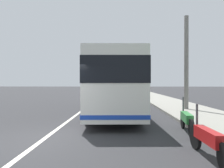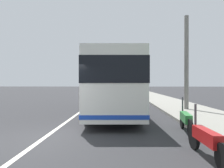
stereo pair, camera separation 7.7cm
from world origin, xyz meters
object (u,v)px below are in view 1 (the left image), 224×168
motorcycle_angled (187,120)px  car_ahead_same_lane (99,88)px  car_side_street (118,90)px  car_behind_bus (100,88)px  motorcycle_mid_row (208,140)px  car_oncoming (115,93)px  coach_bus (113,83)px  utility_pole (186,63)px

motorcycle_angled → car_ahead_same_lane: size_ratio=0.53×
motorcycle_angled → car_side_street: bearing=13.3°
motorcycle_angled → car_behind_bus: size_ratio=0.49×
motorcycle_mid_row → car_ahead_same_lane: (42.26, 6.93, 0.22)m
motorcycle_angled → car_oncoming: 15.78m
car_oncoming → car_side_street: car_oncoming is taller
car_side_street → car_ahead_same_lane: bearing=20.2°
coach_bus → motorcycle_mid_row: (-7.37, -2.48, -1.41)m
motorcycle_mid_row → car_side_street: (30.58, 2.16, 0.22)m
motorcycle_angled → car_ahead_same_lane: 40.41m
car_ahead_same_lane → utility_pole: size_ratio=0.67×
motorcycle_angled → car_oncoming: (15.50, 2.92, 0.25)m
car_behind_bus → car_ahead_same_lane: size_ratio=1.08×
coach_bus → utility_pole: size_ratio=1.66×
coach_bus → motorcycle_angled: coach_bus is taller
car_oncoming → car_ahead_same_lane: 24.63m
car_side_street → car_ahead_same_lane: car_side_street is taller
coach_bus → car_ahead_same_lane: coach_bus is taller
car_ahead_same_lane → utility_pole: bearing=18.1°
car_oncoming → car_side_street: (12.57, -0.40, -0.03)m
car_oncoming → car_behind_bus: 30.63m
car_side_street → utility_pole: 22.84m
car_ahead_same_lane → motorcycle_mid_row: bearing=12.2°
coach_bus → car_behind_bus: 41.21m
car_oncoming → car_ahead_same_lane: car_oncoming is taller
coach_bus → utility_pole: utility_pole is taller
motorcycle_mid_row → car_oncoming: 18.20m
utility_pole → car_behind_bus: bearing=13.3°
car_oncoming → car_behind_bus: size_ratio=1.01×
car_side_street → car_ahead_same_lane: size_ratio=1.00×
motorcycle_angled → car_behind_bus: car_behind_bus is taller
motorcycle_angled → car_ahead_same_lane: (39.75, 7.29, 0.21)m
car_oncoming → motorcycle_mid_row: bearing=-169.2°
coach_bus → motorcycle_mid_row: coach_bus is taller
motorcycle_mid_row → car_side_street: size_ratio=0.50×
car_oncoming → car_ahead_same_lane: (24.24, 4.36, -0.04)m
car_behind_bus → car_oncoming: bearing=9.6°
car_side_street → car_behind_bus: bearing=13.5°
utility_pole → coach_bus: bearing=101.2°
motorcycle_mid_row → motorcycle_angled: 2.54m
coach_bus → car_side_street: 23.25m
motorcycle_mid_row → car_oncoming: size_ratio=0.46×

